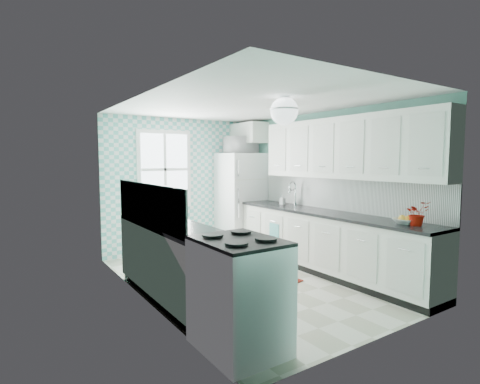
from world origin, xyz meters
TOP-DOWN VIEW (x-y plane):
  - floor at (0.00, 0.00)m, footprint 3.00×4.40m
  - ceiling at (0.00, 0.00)m, footprint 3.00×4.40m
  - wall_back at (0.00, 2.21)m, footprint 3.00×0.02m
  - wall_front at (0.00, -2.21)m, footprint 3.00×0.02m
  - wall_left at (-1.51, 0.00)m, footprint 0.02×4.40m
  - wall_right at (1.51, 0.00)m, footprint 0.02×4.40m
  - accent_wall at (0.00, 2.19)m, footprint 3.00×0.01m
  - window at (-0.35, 2.16)m, footprint 1.04×0.05m
  - backsplash_right at (1.49, -0.40)m, footprint 0.02×3.60m
  - backsplash_left at (-1.49, -0.07)m, footprint 0.02×2.15m
  - upper_cabinets_right at (1.33, -0.60)m, footprint 0.33×3.20m
  - upper_cabinet_fridge at (1.30, 1.83)m, footprint 0.40×0.74m
  - ceiling_light at (0.00, -0.80)m, footprint 0.34×0.34m
  - base_cabinets_right at (1.20, -0.40)m, footprint 0.60×3.60m
  - countertop_right at (1.19, -0.40)m, footprint 0.63×3.60m
  - base_cabinets_left at (-1.20, -0.07)m, footprint 0.60×2.15m
  - countertop_left at (-1.19, -0.07)m, footprint 0.63×2.15m
  - fridge at (1.11, 1.80)m, footprint 0.81×0.80m
  - stove at (-1.20, -1.61)m, footprint 0.67×0.84m
  - sink at (1.20, 0.52)m, footprint 0.55×0.46m
  - rug at (0.18, -0.09)m, footprint 0.88×1.13m
  - dish_towel at (0.89, 0.47)m, footprint 0.08×0.24m
  - fruit_bowl at (1.20, -1.69)m, footprint 0.31×0.31m
  - potted_plant at (1.20, -1.85)m, footprint 0.33×0.31m
  - soap_bottle at (1.25, 0.70)m, footprint 0.09×0.09m
  - microwave at (1.11, 1.80)m, footprint 0.61×0.43m

SIDE VIEW (x-z plane):
  - floor at x=0.00m, z-range -0.02..0.00m
  - rug at x=0.18m, z-range 0.00..0.02m
  - base_cabinets_right at x=1.20m, z-range 0.00..0.90m
  - base_cabinets_left at x=-1.20m, z-range 0.00..0.90m
  - dish_towel at x=0.89m, z-range 0.30..0.66m
  - stove at x=-1.20m, z-range 0.02..1.03m
  - countertop_right at x=1.19m, z-range 0.90..0.94m
  - countertop_left at x=-1.19m, z-range 0.90..0.94m
  - fridge at x=1.11m, z-range 0.00..1.85m
  - sink at x=1.20m, z-range 0.66..1.20m
  - fruit_bowl at x=1.20m, z-range 0.94..1.01m
  - soap_bottle at x=1.25m, z-range 0.94..1.11m
  - potted_plant at x=1.20m, z-range 0.94..1.24m
  - backsplash_right at x=1.49m, z-range 0.94..1.45m
  - backsplash_left at x=-1.49m, z-range 0.94..1.45m
  - wall_back at x=0.00m, z-range 0.00..2.50m
  - wall_front at x=0.00m, z-range 0.00..2.50m
  - wall_left at x=-1.51m, z-range 0.00..2.50m
  - wall_right at x=1.51m, z-range 0.00..2.50m
  - accent_wall at x=0.00m, z-range 0.00..2.50m
  - window at x=-0.35m, z-range 0.83..2.27m
  - upper_cabinets_right at x=1.33m, z-range 1.45..2.35m
  - microwave at x=1.11m, z-range 1.85..2.18m
  - upper_cabinet_fridge at x=1.30m, z-range 2.05..2.45m
  - ceiling_light at x=0.00m, z-range 2.15..2.50m
  - ceiling at x=0.00m, z-range 2.50..2.52m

